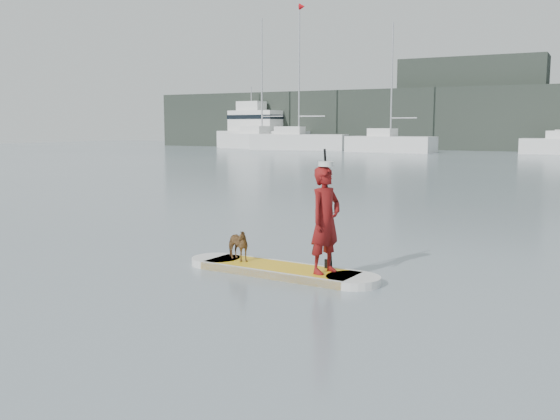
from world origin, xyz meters
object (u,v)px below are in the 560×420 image
at_px(dog, 236,244).
at_px(sailboat_c, 390,143).
at_px(sailboat_a, 261,140).
at_px(paddler, 325,220).
at_px(paddleboard, 280,270).
at_px(motor_yacht_b, 259,130).
at_px(sailboat_b, 298,140).

relative_size(dog, sailboat_c, 0.05).
height_order(sailboat_a, sailboat_c, sailboat_a).
distance_m(dog, sailboat_c, 46.82).
distance_m(paddler, sailboat_c, 47.38).
xyz_separation_m(paddleboard, dog, (-0.83, 0.07, 0.32)).
height_order(sailboat_a, motor_yacht_b, sailboat_a).
bearing_deg(paddler, dog, 101.89).
distance_m(dog, motor_yacht_b, 58.12).
relative_size(paddler, sailboat_c, 0.14).
distance_m(paddleboard, paddler, 1.16).
distance_m(paddler, sailboat_a, 55.85).
height_order(dog, sailboat_b, sailboat_b).
relative_size(sailboat_b, motor_yacht_b, 1.36).
bearing_deg(sailboat_c, dog, -69.74).
bearing_deg(dog, motor_yacht_b, 54.96).
relative_size(sailboat_a, sailboat_c, 1.17).
bearing_deg(sailboat_c, sailboat_b, 178.11).
height_order(paddler, sailboat_a, sailboat_a).
height_order(sailboat_b, sailboat_c, sailboat_b).
relative_size(paddler, sailboat_b, 0.11).
relative_size(paddleboard, dog, 5.36).
distance_m(dog, sailboat_a, 54.94).
relative_size(paddler, sailboat_a, 0.12).
xyz_separation_m(paddler, motor_yacht_b, (-29.76, 50.96, 0.94)).
bearing_deg(paddleboard, motor_yacht_b, 124.20).
height_order(paddleboard, dog, dog).
bearing_deg(paddler, motor_yacht_b, 46.72).
bearing_deg(paddler, sailboat_a, 46.57).
bearing_deg(dog, sailboat_c, 40.58).
bearing_deg(motor_yacht_b, sailboat_c, -14.78).
xyz_separation_m(sailboat_b, motor_yacht_b, (-6.70, 4.24, 0.88)).
xyz_separation_m(paddler, dog, (-1.61, 0.13, -0.53)).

